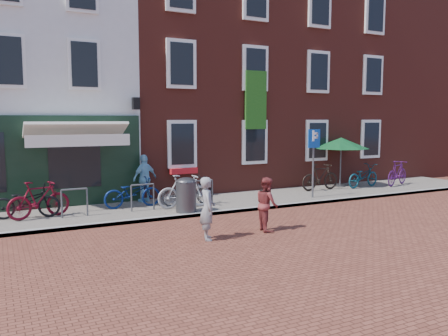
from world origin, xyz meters
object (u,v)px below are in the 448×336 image
bicycle_0 (26,202)px  bicycle_2 (133,193)px  woman (207,208)px  bicycle_1 (39,200)px  boy (267,204)px  cafe_person (145,178)px  parking_sign (314,151)px  parasol (341,141)px  bicycle_3 (184,191)px  bicycle_6 (363,176)px  litter_bin (186,193)px  bicycle_7 (397,173)px  bicycle_5 (320,177)px  bicycle_4 (188,191)px

bicycle_0 → bicycle_2: size_ratio=1.00×
woman → bicycle_1: woman is taller
woman → boy: (1.75, 0.11, -0.06)m
cafe_person → bicycle_2: (-0.65, -0.81, -0.33)m
parking_sign → parasol: 3.21m
boy → bicycle_3: boy is taller
bicycle_2 → bicycle_6: (9.58, -0.07, 0.00)m
woman → bicycle_2: size_ratio=0.84×
litter_bin → woman: 2.85m
bicycle_1 → litter_bin: bearing=-120.3°
woman → bicycle_7: woman is taller
bicycle_5 → bicycle_7: 3.76m
woman → boy: woman is taller
woman → parasol: bearing=-43.7°
bicycle_1 → woman: bearing=-153.6°
cafe_person → litter_bin: bearing=83.3°
woman → bicycle_6: 9.82m
litter_bin → bicycle_6: litter_bin is taller
bicycle_5 → bicycle_6: (2.08, -0.16, -0.05)m
parking_sign → woman: (-5.57, -3.10, -1.01)m
boy → cafe_person: cafe_person is taller
parasol → bicycle_5: size_ratio=1.29×
parking_sign → bicycle_2: bearing=170.1°
parking_sign → boy: 4.97m
bicycle_4 → bicycle_6: 7.89m
bicycle_7 → parasol: bearing=48.8°
woman → bicycle_3: (0.78, 3.42, -0.13)m
bicycle_0 → cafe_person: bearing=-66.4°
bicycle_1 → bicycle_2: bearing=-98.7°
bicycle_3 → bicycle_4: (0.25, 0.32, -0.05)m
boy → bicycle_7: (8.82, 3.74, -0.07)m
boy → cafe_person: 5.20m
woman → bicycle_6: size_ratio=0.84×
bicycle_4 → bicycle_1: bearing=87.9°
bicycle_5 → bicycle_2: bearing=89.4°
parking_sign → bicycle_6: bearing=16.9°
cafe_person → bicycle_3: 1.79m
bicycle_2 → bicycle_5: bearing=-89.1°
woman → cafe_person: 5.00m
bicycle_6 → bicycle_5: bearing=76.1°
woman → bicycle_0: size_ratio=0.84×
litter_bin → bicycle_6: 8.44m
woman → bicycle_2: bearing=25.3°
litter_bin → bicycle_7: litter_bin is taller
parasol → boy: bearing=-144.5°
bicycle_3 → bicycle_7: 9.80m
parking_sign → boy: size_ratio=1.73×
litter_bin → woman: (-0.58, -2.79, 0.08)m
parking_sign → bicycle_5: parking_sign is taller
bicycle_4 → cafe_person: bearing=39.6°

